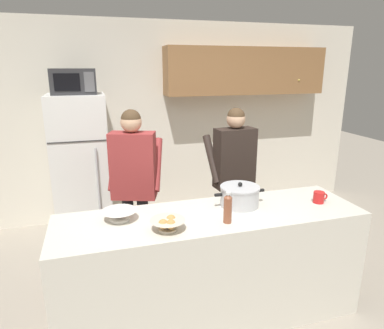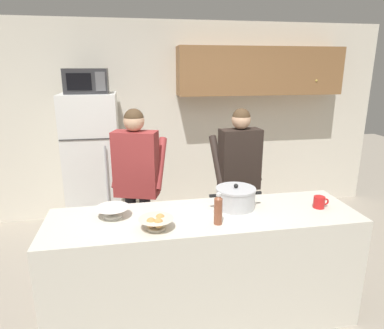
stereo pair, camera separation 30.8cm
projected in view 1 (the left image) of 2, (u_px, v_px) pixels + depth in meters
The scene contains 12 objects.
ground_plane at pixel (210, 314), 2.90m from camera, with size 14.00×14.00×0.00m, color #9E9384.
back_wall_unit at pixel (173, 112), 4.65m from camera, with size 6.00×0.48×2.60m.
kitchen_island at pixel (211, 266), 2.77m from camera, with size 2.40×0.68×0.92m, color silver.
refrigerator at pixel (82, 167), 4.10m from camera, with size 0.64×0.68×1.72m.
microwave at pixel (74, 81), 3.80m from camera, with size 0.48×0.37×0.28m.
person_near_pot at pixel (134, 174), 3.26m from camera, with size 0.59×0.53×1.65m.
person_by_sink at pixel (234, 166), 3.59m from camera, with size 0.52×0.44×1.63m.
cooking_pot at pixel (240, 196), 2.79m from camera, with size 0.43×0.32×0.20m.
coffee_mug at pixel (319, 197), 2.86m from camera, with size 0.13×0.09×0.10m.
bread_bowl at pixel (168, 224), 2.37m from camera, with size 0.25×0.25×0.10m.
empty_bowl at pixel (119, 215), 2.52m from camera, with size 0.26×0.26×0.08m.
bottle_near_edge at pixel (228, 208), 2.47m from camera, with size 0.06×0.06×0.24m.
Camera 1 is at (-0.84, -2.29, 2.02)m, focal length 31.97 mm.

